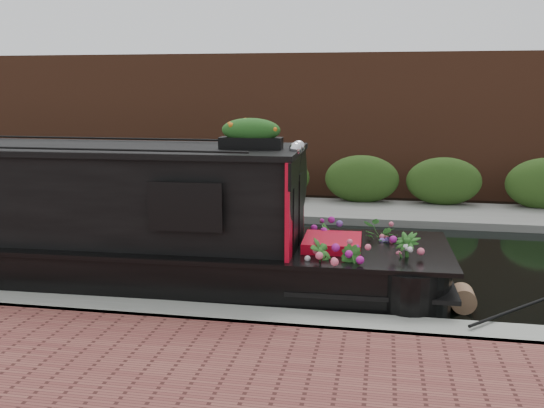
# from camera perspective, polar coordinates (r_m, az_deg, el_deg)

# --- Properties ---
(ground) EXTENTS (80.00, 80.00, 0.00)m
(ground) POSITION_cam_1_polar(r_m,az_deg,el_deg) (11.21, -4.79, -5.00)
(ground) COLOR black
(ground) RESTS_ON ground
(near_bank_coping) EXTENTS (40.00, 0.60, 0.50)m
(near_bank_coping) POSITION_cam_1_polar(r_m,az_deg,el_deg) (8.24, -10.94, -11.17)
(near_bank_coping) COLOR gray
(near_bank_coping) RESTS_ON ground
(far_bank_path) EXTENTS (40.00, 2.40, 0.34)m
(far_bank_path) POSITION_cam_1_polar(r_m,az_deg,el_deg) (15.18, -0.62, -0.70)
(far_bank_path) COLOR slate
(far_bank_path) RESTS_ON ground
(far_hedge) EXTENTS (40.00, 1.10, 2.80)m
(far_hedge) POSITION_cam_1_polar(r_m,az_deg,el_deg) (16.05, 0.00, -0.06)
(far_hedge) COLOR #294818
(far_hedge) RESTS_ON ground
(far_brick_wall) EXTENTS (40.00, 1.00, 8.00)m
(far_brick_wall) POSITION_cam_1_polar(r_m,az_deg,el_deg) (18.08, 1.22, 1.20)
(far_brick_wall) COLOR brown
(far_brick_wall) RESTS_ON ground
(narrowboat) EXTENTS (12.22, 2.43, 2.87)m
(narrowboat) POSITION_cam_1_polar(r_m,az_deg,el_deg) (10.22, -21.59, -2.41)
(narrowboat) COLOR black
(narrowboat) RESTS_ON ground
(rope_fender) EXTENTS (0.35, 0.37, 0.35)m
(rope_fender) POSITION_cam_1_polar(r_m,az_deg,el_deg) (8.96, 17.48, -8.47)
(rope_fender) COLOR #846045
(rope_fender) RESTS_ON ground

